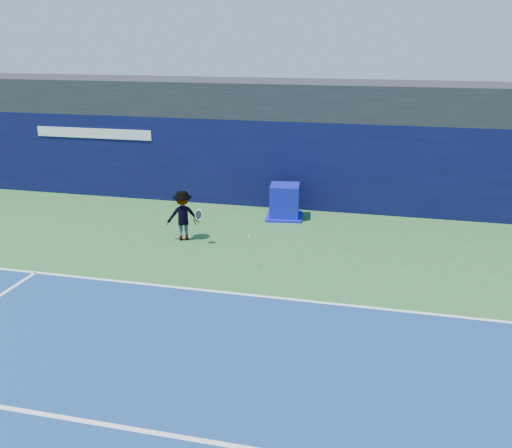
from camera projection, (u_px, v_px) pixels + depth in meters
The scene contains 8 objects.
ground at pixel (179, 360), 10.53m from camera, with size 80.00×80.00×0.00m, color #2D622C.
baseline at pixel (225, 292), 13.29m from camera, with size 24.00×0.10×0.01m, color white.
service_line at pixel (131, 429), 8.68m from camera, with size 24.00×0.10×0.01m, color white.
stadium_band at pixel (292, 99), 20.01m from camera, with size 36.00×3.00×1.20m, color black.
back_wall_assembly at pixel (286, 163), 19.74m from camera, with size 36.00×1.03×3.00m.
equipment_cart at pixel (285, 203), 18.62m from camera, with size 1.30×1.30×1.11m.
tennis_player at pixel (183, 216), 16.54m from camera, with size 1.27×0.89×1.47m.
tennis_ball at pixel (249, 237), 14.43m from camera, with size 0.06×0.06×0.06m.
Camera 1 is at (3.55, -8.60, 5.71)m, focal length 40.00 mm.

